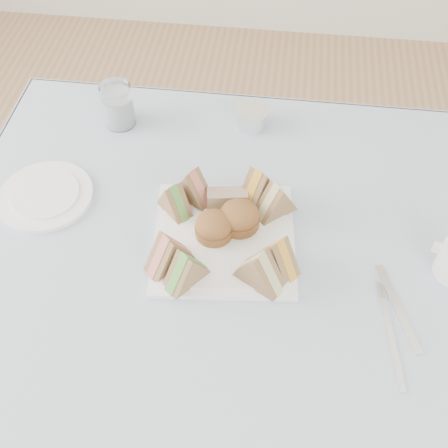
# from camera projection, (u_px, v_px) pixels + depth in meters

# --- Properties ---
(floor) EXTENTS (4.00, 4.00, 0.00)m
(floor) POSITION_uv_depth(u_px,v_px,m) (212.00, 417.00, 1.60)
(floor) COLOR #9E7751
(floor) RESTS_ON ground
(table) EXTENTS (0.90, 0.90, 0.74)m
(table) POSITION_uv_depth(u_px,v_px,m) (210.00, 360.00, 1.32)
(table) COLOR brown
(table) RESTS_ON floor
(tablecloth) EXTENTS (1.02, 1.02, 0.01)m
(tablecloth) POSITION_uv_depth(u_px,v_px,m) (206.00, 271.00, 1.03)
(tablecloth) COLOR silver
(tablecloth) RESTS_ON table
(serving_plate) EXTENTS (0.29, 0.29, 0.01)m
(serving_plate) POSITION_uv_depth(u_px,v_px,m) (224.00, 239.00, 1.06)
(serving_plate) COLOR white
(serving_plate) RESTS_ON tablecloth
(sandwich_fl_a) EXTENTS (0.09, 0.09, 0.08)m
(sandwich_fl_a) POSITION_uv_depth(u_px,v_px,m) (168.00, 251.00, 0.99)
(sandwich_fl_a) COLOR #8F774F
(sandwich_fl_a) RESTS_ON serving_plate
(sandwich_fl_b) EXTENTS (0.08, 0.09, 0.07)m
(sandwich_fl_b) POSITION_uv_depth(u_px,v_px,m) (186.00, 267.00, 0.97)
(sandwich_fl_b) COLOR #8F774F
(sandwich_fl_b) RESTS_ON serving_plate
(sandwich_fr_a) EXTENTS (0.09, 0.08, 0.07)m
(sandwich_fr_a) POSITION_uv_depth(u_px,v_px,m) (278.00, 253.00, 0.99)
(sandwich_fr_a) COLOR #8F774F
(sandwich_fr_a) RESTS_ON serving_plate
(sandwich_fr_b) EXTENTS (0.10, 0.08, 0.08)m
(sandwich_fr_b) POSITION_uv_depth(u_px,v_px,m) (260.00, 268.00, 0.96)
(sandwich_fr_b) COLOR #8F774F
(sandwich_fr_b) RESTS_ON serving_plate
(sandwich_bl_a) EXTENTS (0.08, 0.08, 0.07)m
(sandwich_bl_a) POSITION_uv_depth(u_px,v_px,m) (174.00, 198.00, 1.07)
(sandwich_bl_a) COLOR #8F774F
(sandwich_bl_a) RESTS_ON serving_plate
(sandwich_bl_b) EXTENTS (0.09, 0.08, 0.08)m
(sandwich_bl_b) POSITION_uv_depth(u_px,v_px,m) (192.00, 185.00, 1.09)
(sandwich_bl_b) COLOR #8F774F
(sandwich_bl_b) RESTS_ON serving_plate
(sandwich_br_a) EXTENTS (0.09, 0.09, 0.08)m
(sandwich_br_a) POSITION_uv_depth(u_px,v_px,m) (276.00, 199.00, 1.07)
(sandwich_br_a) COLOR #8F774F
(sandwich_br_a) RESTS_ON serving_plate
(sandwich_br_b) EXTENTS (0.09, 0.10, 0.08)m
(sandwich_br_b) POSITION_uv_depth(u_px,v_px,m) (258.00, 185.00, 1.09)
(sandwich_br_b) COLOR #8F774F
(sandwich_br_b) RESTS_ON serving_plate
(scone_left) EXTENTS (0.08, 0.08, 0.05)m
(scone_left) POSITION_uv_depth(u_px,v_px,m) (214.00, 227.00, 1.04)
(scone_left) COLOR #A56537
(scone_left) RESTS_ON serving_plate
(scone_right) EXTENTS (0.10, 0.10, 0.05)m
(scone_right) POSITION_uv_depth(u_px,v_px,m) (239.00, 217.00, 1.06)
(scone_right) COLOR #A56537
(scone_right) RESTS_ON serving_plate
(pastry_slice) EXTENTS (0.08, 0.04, 0.04)m
(pastry_slice) POSITION_uv_depth(u_px,v_px,m) (227.00, 198.00, 1.09)
(pastry_slice) COLOR tan
(pastry_slice) RESTS_ON serving_plate
(side_plate) EXTENTS (0.20, 0.20, 0.01)m
(side_plate) POSITION_uv_depth(u_px,v_px,m) (46.00, 196.00, 1.13)
(side_plate) COLOR white
(side_plate) RESTS_ON tablecloth
(water_glass) EXTENTS (0.08, 0.08, 0.10)m
(water_glass) POSITION_uv_depth(u_px,v_px,m) (118.00, 105.00, 1.24)
(water_glass) COLOR white
(water_glass) RESTS_ON tablecloth
(tea_strainer) EXTENTS (0.09, 0.09, 0.04)m
(tea_strainer) POSITION_uv_depth(u_px,v_px,m) (252.00, 118.00, 1.26)
(tea_strainer) COLOR silver
(tea_strainer) RESTS_ON tablecloth
(knife) EXTENTS (0.07, 0.17, 0.00)m
(knife) POSITION_uv_depth(u_px,v_px,m) (398.00, 308.00, 0.97)
(knife) COLOR silver
(knife) RESTS_ON tablecloth
(fork) EXTENTS (0.03, 0.17, 0.00)m
(fork) POSITION_uv_depth(u_px,v_px,m) (393.00, 343.00, 0.93)
(fork) COLOR silver
(fork) RESTS_ON tablecloth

